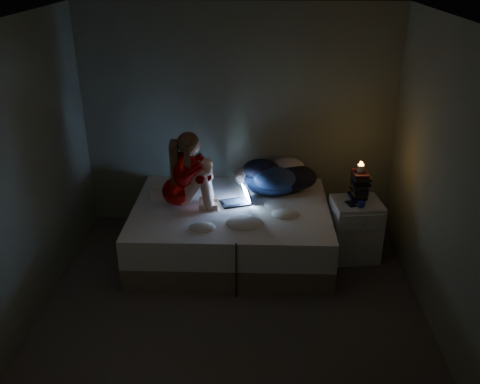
{
  "coord_description": "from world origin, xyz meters",
  "views": [
    {
      "loc": [
        0.21,
        -3.86,
        3.07
      ],
      "look_at": [
        0.05,
        1.0,
        0.8
      ],
      "focal_mm": 38.77,
      "sensor_mm": 36.0,
      "label": 1
    }
  ],
  "objects_px": {
    "woman": "(177,170)",
    "nightstand": "(355,229)",
    "phone": "(350,203)",
    "candle": "(360,171)",
    "laptop": "(235,194)",
    "bed": "(231,230)"
  },
  "relations": [
    {
      "from": "woman",
      "to": "phone",
      "type": "xyz_separation_m",
      "value": [
        1.81,
        -0.07,
        -0.32
      ]
    },
    {
      "from": "laptop",
      "to": "nightstand",
      "type": "bearing_deg",
      "value": -24.27
    },
    {
      "from": "woman",
      "to": "nightstand",
      "type": "height_order",
      "value": "woman"
    },
    {
      "from": "phone",
      "to": "laptop",
      "type": "bearing_deg",
      "value": 161.3
    },
    {
      "from": "phone",
      "to": "candle",
      "type": "bearing_deg",
      "value": 32.12
    },
    {
      "from": "candle",
      "to": "nightstand",
      "type": "bearing_deg",
      "value": -92.98
    },
    {
      "from": "woman",
      "to": "candle",
      "type": "xyz_separation_m",
      "value": [
        1.9,
        0.02,
        0.01
      ]
    },
    {
      "from": "bed",
      "to": "phone",
      "type": "height_order",
      "value": "phone"
    },
    {
      "from": "candle",
      "to": "phone",
      "type": "height_order",
      "value": "candle"
    },
    {
      "from": "woman",
      "to": "phone",
      "type": "relative_size",
      "value": 5.99
    },
    {
      "from": "laptop",
      "to": "nightstand",
      "type": "distance_m",
      "value": 1.35
    },
    {
      "from": "nightstand",
      "to": "candle",
      "type": "height_order",
      "value": "candle"
    },
    {
      "from": "bed",
      "to": "woman",
      "type": "distance_m",
      "value": 0.9
    },
    {
      "from": "nightstand",
      "to": "candle",
      "type": "xyz_separation_m",
      "value": [
        0.0,
        0.03,
        0.67
      ]
    },
    {
      "from": "laptop",
      "to": "phone",
      "type": "distance_m",
      "value": 1.22
    },
    {
      "from": "laptop",
      "to": "nightstand",
      "type": "xyz_separation_m",
      "value": [
        1.3,
        -0.1,
        -0.35
      ]
    },
    {
      "from": "woman",
      "to": "laptop",
      "type": "relative_size",
      "value": 2.68
    },
    {
      "from": "bed",
      "to": "woman",
      "type": "relative_size",
      "value": 2.5
    },
    {
      "from": "bed",
      "to": "nightstand",
      "type": "xyz_separation_m",
      "value": [
        1.34,
        -0.02,
        0.04
      ]
    },
    {
      "from": "woman",
      "to": "nightstand",
      "type": "relative_size",
      "value": 1.26
    },
    {
      "from": "woman",
      "to": "laptop",
      "type": "distance_m",
      "value": 0.68
    },
    {
      "from": "bed",
      "to": "laptop",
      "type": "relative_size",
      "value": 6.7
    }
  ]
}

